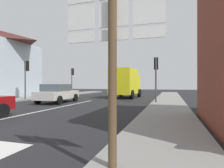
{
  "coord_description": "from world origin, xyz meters",
  "views": [
    {
      "loc": [
        6.77,
        -3.81,
        1.48
      ],
      "look_at": [
        1.5,
        13.51,
        1.48
      ],
      "focal_mm": 30.94,
      "sensor_mm": 36.0,
      "label": 1
    }
  ],
  "objects_px": {
    "sedan_far": "(57,93)",
    "traffic_light_near_right": "(156,69)",
    "delivery_truck": "(125,82)",
    "route_sign_post": "(113,52)",
    "traffic_light_far_left": "(72,75)",
    "traffic_light_near_left": "(26,71)"
  },
  "relations": [
    {
      "from": "sedan_far",
      "to": "traffic_light_near_right",
      "type": "relative_size",
      "value": 1.24
    },
    {
      "from": "sedan_far",
      "to": "delivery_truck",
      "type": "height_order",
      "value": "delivery_truck"
    },
    {
      "from": "sedan_far",
      "to": "route_sign_post",
      "type": "relative_size",
      "value": 1.34
    },
    {
      "from": "sedan_far",
      "to": "traffic_light_near_right",
      "type": "bearing_deg",
      "value": 10.37
    },
    {
      "from": "sedan_far",
      "to": "route_sign_post",
      "type": "xyz_separation_m",
      "value": [
        7.68,
        -10.35,
        1.24
      ]
    },
    {
      "from": "sedan_far",
      "to": "route_sign_post",
      "type": "bearing_deg",
      "value": -53.41
    },
    {
      "from": "delivery_truck",
      "to": "traffic_light_near_right",
      "type": "height_order",
      "value": "traffic_light_near_right"
    },
    {
      "from": "traffic_light_far_left",
      "to": "traffic_light_near_left",
      "type": "bearing_deg",
      "value": -90.0
    },
    {
      "from": "traffic_light_near_right",
      "to": "route_sign_post",
      "type": "bearing_deg",
      "value": -89.3
    },
    {
      "from": "sedan_far",
      "to": "traffic_light_near_right",
      "type": "distance_m",
      "value": 7.87
    },
    {
      "from": "route_sign_post",
      "to": "traffic_light_near_right",
      "type": "height_order",
      "value": "traffic_light_near_right"
    },
    {
      "from": "traffic_light_far_left",
      "to": "sedan_far",
      "type": "bearing_deg",
      "value": -67.81
    },
    {
      "from": "sedan_far",
      "to": "traffic_light_far_left",
      "type": "bearing_deg",
      "value": 112.19
    },
    {
      "from": "delivery_truck",
      "to": "route_sign_post",
      "type": "xyz_separation_m",
      "value": [
        3.72,
        -17.07,
        0.35
      ]
    },
    {
      "from": "sedan_far",
      "to": "route_sign_post",
      "type": "distance_m",
      "value": 12.94
    },
    {
      "from": "delivery_truck",
      "to": "traffic_light_far_left",
      "type": "xyz_separation_m",
      "value": [
        -7.88,
        2.88,
        1.0
      ]
    },
    {
      "from": "traffic_light_near_left",
      "to": "traffic_light_near_right",
      "type": "xyz_separation_m",
      "value": [
        11.45,
        0.29,
        -0.08
      ]
    },
    {
      "from": "traffic_light_near_left",
      "to": "traffic_light_near_right",
      "type": "bearing_deg",
      "value": 1.44
    },
    {
      "from": "delivery_truck",
      "to": "traffic_light_near_right",
      "type": "relative_size",
      "value": 1.48
    },
    {
      "from": "sedan_far",
      "to": "traffic_light_far_left",
      "type": "height_order",
      "value": "traffic_light_far_left"
    },
    {
      "from": "sedan_far",
      "to": "traffic_light_near_left",
      "type": "distance_m",
      "value": 4.48
    },
    {
      "from": "route_sign_post",
      "to": "traffic_light_near_right",
      "type": "relative_size",
      "value": 0.92
    }
  ]
}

